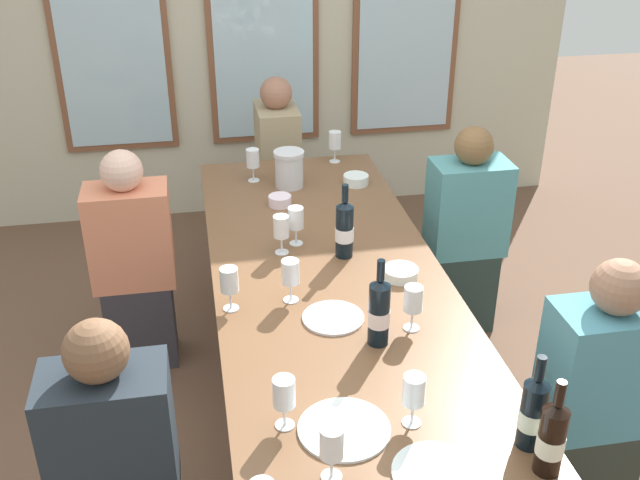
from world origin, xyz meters
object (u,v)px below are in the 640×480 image
at_px(wine_bottle_1, 379,312).
at_px(seated_person_2, 118,478).
at_px(wine_glass_4, 335,142).
at_px(wine_glass_7, 413,300).
at_px(wine_bottle_3, 533,412).
at_px(wine_glass_10, 414,391).
at_px(tasting_bowl_2, 280,201).
at_px(wine_glass_1, 281,227).
at_px(wine_glass_9, 284,395).
at_px(seated_person_0, 134,267).
at_px(wine_glass_6, 253,160).
at_px(seated_person_1, 465,236).
at_px(white_plate_1, 333,318).
at_px(white_plate_0, 435,473).
at_px(seated_person_3, 594,405).
at_px(wine_bottle_2, 552,438).
at_px(tasting_bowl_0, 356,180).
at_px(wine_bottle_0, 344,229).
at_px(wine_glass_5, 290,273).
at_px(seated_person_4, 278,171).
at_px(wine_glass_3, 332,444).
at_px(tasting_bowl_1, 401,273).
at_px(dining_table, 333,297).
at_px(wine_glass_8, 229,281).
at_px(wine_glass_2, 296,219).
at_px(metal_pitcher, 289,169).
at_px(white_plate_2, 344,429).

height_order(wine_bottle_1, seated_person_2, seated_person_2).
relative_size(wine_glass_4, wine_glass_7, 1.00).
xyz_separation_m(wine_bottle_3, wine_glass_10, (-0.31, 0.15, 0.00)).
distance_m(tasting_bowl_2, wine_glass_4, 0.64).
bearing_deg(wine_glass_1, wine_glass_7, -59.35).
height_order(wine_glass_1, wine_glass_9, same).
relative_size(wine_glass_1, seated_person_0, 0.16).
relative_size(wine_glass_6, seated_person_1, 0.16).
height_order(wine_glass_1, wine_glass_6, same).
height_order(white_plate_1, wine_glass_10, wine_glass_10).
xyz_separation_m(white_plate_0, seated_person_3, (0.74, 0.42, -0.22)).
height_order(tasting_bowl_2, seated_person_0, seated_person_0).
distance_m(wine_bottle_2, seated_person_0, 2.16).
relative_size(wine_glass_1, seated_person_3, 0.16).
xyz_separation_m(tasting_bowl_0, wine_glass_9, (-0.61, -1.74, 0.09)).
relative_size(wine_bottle_0, seated_person_1, 0.30).
distance_m(white_plate_1, wine_glass_4, 1.56).
height_order(wine_glass_5, seated_person_4, seated_person_4).
bearing_deg(wine_glass_3, tasting_bowl_1, 64.43).
distance_m(wine_bottle_2, wine_glass_7, 0.75).
bearing_deg(seated_person_3, wine_glass_1, 136.84).
bearing_deg(wine_bottle_2, dining_table, 109.68).
bearing_deg(wine_glass_8, wine_glass_1, 58.30).
distance_m(wine_glass_7, wine_glass_8, 0.68).
distance_m(wine_glass_9, seated_person_2, 0.62).
xyz_separation_m(white_plate_0, wine_glass_4, (0.18, 2.33, 0.11)).
xyz_separation_m(wine_bottle_0, wine_glass_5, (-0.27, -0.31, -0.01)).
relative_size(wine_glass_8, seated_person_4, 0.16).
xyz_separation_m(wine_glass_1, wine_glass_2, (0.07, 0.07, 0.00)).
distance_m(metal_pitcher, wine_glass_7, 1.37).
height_order(wine_glass_1, wine_glass_2, same).
distance_m(wine_bottle_1, wine_glass_4, 1.71).
relative_size(tasting_bowl_0, wine_glass_4, 0.75).
distance_m(white_plate_0, wine_glass_1, 1.37).
bearing_deg(seated_person_3, wine_bottle_1, 163.76).
height_order(tasting_bowl_0, wine_glass_8, wine_glass_8).
relative_size(tasting_bowl_1, seated_person_1, 0.13).
xyz_separation_m(wine_bottle_3, tasting_bowl_0, (-0.07, 1.94, -0.09)).
relative_size(white_plate_0, wine_glass_8, 1.39).
bearing_deg(white_plate_2, wine_glass_8, 111.26).
bearing_deg(seated_person_4, wine_glass_8, -102.75).
bearing_deg(seated_person_1, wine_glass_9, -127.53).
bearing_deg(wine_glass_8, seated_person_0, 117.89).
bearing_deg(wine_glass_9, seated_person_2, 169.82).
distance_m(wine_glass_9, seated_person_3, 1.18).
distance_m(wine_glass_2, wine_glass_5, 0.46).
bearing_deg(wine_glass_10, wine_glass_3, -148.64).
relative_size(white_plate_0, metal_pitcher, 1.27).
relative_size(white_plate_1, wine_glass_5, 1.31).
bearing_deg(seated_person_2, wine_bottle_1, 16.66).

